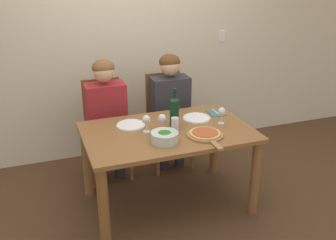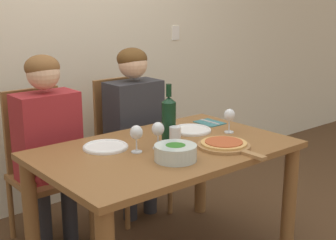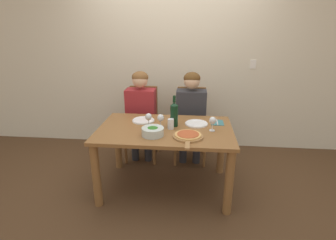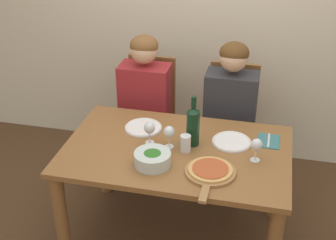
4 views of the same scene
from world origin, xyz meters
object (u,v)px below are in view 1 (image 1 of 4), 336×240
wine_glass_centre (162,119)px  fork_on_napkin (216,113)px  person_man (170,102)px  pizza_on_board (205,135)px  chair_right (167,118)px  wine_glass_right (222,113)px  wine_glass_left (146,120)px  dinner_plate_right (197,118)px  broccoli_bowl (165,137)px  wine_bottle (174,111)px  water_tumbler (175,124)px  chair_left (105,126)px  dinner_plate_left (131,125)px  person_woman (106,110)px

wine_glass_centre → fork_on_napkin: wine_glass_centre is taller
person_man → wine_glass_centre: person_man is taller
pizza_on_board → wine_glass_centre: size_ratio=2.90×
chair_right → pizza_on_board: bearing=-91.0°
fork_on_napkin → wine_glass_right: bearing=-106.3°
wine_glass_left → person_man: bearing=54.7°
wine_glass_right → dinner_plate_right: bearing=133.1°
broccoli_bowl → fork_on_napkin: broccoli_bowl is taller
fork_on_napkin → broccoli_bowl: bearing=-147.5°
pizza_on_board → wine_bottle: bearing=117.9°
person_man → wine_glass_left: 0.78m
wine_glass_right → wine_glass_centre: same height
wine_glass_right → broccoli_bowl: bearing=-163.0°
wine_glass_centre → water_tumbler: 0.12m
chair_left → dinner_plate_left: 0.63m
wine_bottle → wine_glass_left: size_ratio=2.24×
wine_bottle → wine_glass_left: (-0.27, -0.05, -0.03)m
dinner_plate_left → wine_glass_left: (0.09, -0.17, 0.10)m
person_woman → fork_on_napkin: (0.95, -0.44, 0.00)m
water_tumbler → fork_on_napkin: water_tumbler is taller
person_woman → wine_bottle: bearing=-50.2°
person_woman → chair_right: bearing=10.2°
water_tumbler → dinner_plate_left: bearing=148.0°
wine_glass_left → water_tumbler: size_ratio=1.38×
broccoli_bowl → wine_glass_right: wine_glass_right is taller
dinner_plate_right → water_tumbler: water_tumbler is taller
water_tumbler → wine_glass_left: bearing=171.0°
chair_left → broccoli_bowl: chair_left is taller
wine_bottle → wine_glass_left: wine_bottle is taller
dinner_plate_right → fork_on_napkin: (0.23, 0.07, -0.01)m
broccoli_bowl → dinner_plate_right: broccoli_bowl is taller
person_woman → wine_glass_centre: person_woman is taller
dinner_plate_right → water_tumbler: 0.32m
water_tumbler → fork_on_napkin: bearing=24.7°
chair_left → dinner_plate_left: bearing=-78.2°
pizza_on_board → water_tumbler: (-0.19, 0.21, 0.04)m
pizza_on_board → person_man: bearing=88.8°
wine_bottle → person_woman: bearing=129.8°
chair_right → wine_glass_centre: chair_right is taller
pizza_on_board → wine_glass_right: (0.24, 0.20, 0.09)m
wine_bottle → wine_glass_right: wine_bottle is taller
person_man → dinner_plate_right: bearing=-82.6°
pizza_on_board → wine_glass_left: size_ratio=2.90×
person_woman → broccoli_bowl: size_ratio=5.50×
chair_left → wine_glass_centre: size_ratio=6.48×
person_woman → wine_bottle: (0.48, -0.58, 0.14)m
chair_left → person_man: (0.66, -0.12, 0.22)m
wine_bottle → dinner_plate_left: (-0.36, 0.12, -0.13)m
chair_right → dinner_plate_left: size_ratio=3.89×
chair_left → broccoli_bowl: (0.29, -0.98, 0.26)m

